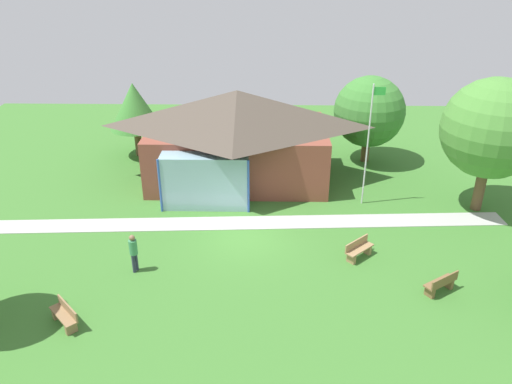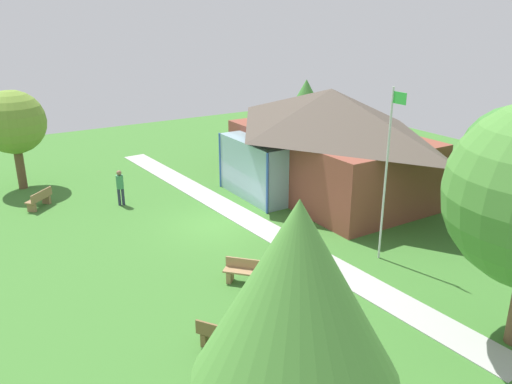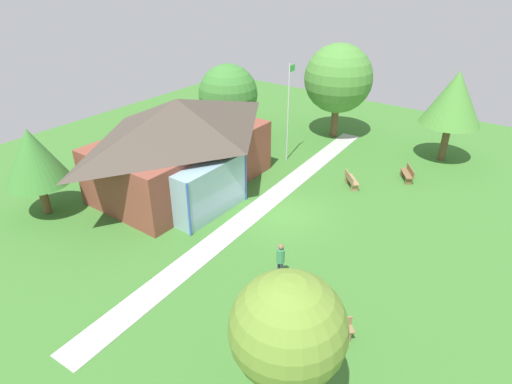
{
  "view_description": "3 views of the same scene",
  "coord_description": "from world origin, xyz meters",
  "px_view_note": "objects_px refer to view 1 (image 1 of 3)",
  "views": [
    {
      "loc": [
        0.85,
        -20.27,
        12.27
      ],
      "look_at": [
        0.37,
        2.67,
        1.06
      ],
      "focal_mm": 35.23,
      "sensor_mm": 36.0,
      "label": 1
    },
    {
      "loc": [
        18.35,
        -9.57,
        8.85
      ],
      "look_at": [
        -0.6,
        2.26,
        0.9
      ],
      "focal_mm": 36.12,
      "sensor_mm": 36.0,
      "label": 2
    },
    {
      "loc": [
        -17.01,
        -10.66,
        12.18
      ],
      "look_at": [
        -0.35,
        1.53,
        0.93
      ],
      "focal_mm": 30.55,
      "sensor_mm": 36.0,
      "label": 3
    }
  ],
  "objects_px": {
    "visitor_strolling_lawn": "(133,250)",
    "tree_east_hedge": "(493,129)",
    "bench_lawn_far_right": "(441,284)",
    "tree_behind_pavilion_left": "(134,106)",
    "bench_front_left": "(65,315)",
    "bench_mid_right": "(359,250)",
    "pavilion": "(236,135)",
    "flagpole": "(369,141)",
    "tree_behind_pavilion_right": "(369,112)"
  },
  "relations": [
    {
      "from": "bench_mid_right",
      "to": "pavilion",
      "type": "bearing_deg",
      "value": -97.59
    },
    {
      "from": "flagpole",
      "to": "bench_mid_right",
      "type": "bearing_deg",
      "value": -101.57
    },
    {
      "from": "bench_lawn_far_right",
      "to": "tree_behind_pavilion_left",
      "type": "height_order",
      "value": "tree_behind_pavilion_left"
    },
    {
      "from": "bench_mid_right",
      "to": "visitor_strolling_lawn",
      "type": "distance_m",
      "value": 9.62
    },
    {
      "from": "bench_front_left",
      "to": "flagpole",
      "type": "bearing_deg",
      "value": -95.28
    },
    {
      "from": "pavilion",
      "to": "bench_mid_right",
      "type": "height_order",
      "value": "pavilion"
    },
    {
      "from": "tree_behind_pavilion_left",
      "to": "bench_front_left",
      "type": "bearing_deg",
      "value": -86.06
    },
    {
      "from": "flagpole",
      "to": "bench_lawn_far_right",
      "type": "relative_size",
      "value": 4.3
    },
    {
      "from": "bench_mid_right",
      "to": "visitor_strolling_lawn",
      "type": "xyz_separation_m",
      "value": [
        -9.52,
        -1.23,
        0.62
      ]
    },
    {
      "from": "bench_lawn_far_right",
      "to": "visitor_strolling_lawn",
      "type": "relative_size",
      "value": 0.86
    },
    {
      "from": "bench_front_left",
      "to": "bench_mid_right",
      "type": "relative_size",
      "value": 0.99
    },
    {
      "from": "visitor_strolling_lawn",
      "to": "tree_behind_pavilion_left",
      "type": "distance_m",
      "value": 13.57
    },
    {
      "from": "pavilion",
      "to": "flagpole",
      "type": "distance_m",
      "value": 7.45
    },
    {
      "from": "tree_behind_pavilion_right",
      "to": "bench_front_left",
      "type": "bearing_deg",
      "value": -130.49
    },
    {
      "from": "tree_east_hedge",
      "to": "bench_mid_right",
      "type": "bearing_deg",
      "value": -145.62
    },
    {
      "from": "tree_behind_pavilion_left",
      "to": "pavilion",
      "type": "bearing_deg",
      "value": -29.64
    },
    {
      "from": "bench_lawn_far_right",
      "to": "tree_behind_pavilion_left",
      "type": "distance_m",
      "value": 21.05
    },
    {
      "from": "bench_front_left",
      "to": "bench_mid_right",
      "type": "height_order",
      "value": "same"
    },
    {
      "from": "bench_lawn_far_right",
      "to": "tree_east_hedge",
      "type": "height_order",
      "value": "tree_east_hedge"
    },
    {
      "from": "pavilion",
      "to": "bench_lawn_far_right",
      "type": "distance_m",
      "value": 13.78
    },
    {
      "from": "bench_lawn_far_right",
      "to": "bench_mid_right",
      "type": "bearing_deg",
      "value": 105.6
    },
    {
      "from": "bench_front_left",
      "to": "bench_lawn_far_right",
      "type": "height_order",
      "value": "same"
    },
    {
      "from": "tree_east_hedge",
      "to": "tree_behind_pavilion_right",
      "type": "distance_m",
      "value": 8.05
    },
    {
      "from": "bench_mid_right",
      "to": "bench_lawn_far_right",
      "type": "height_order",
      "value": "same"
    },
    {
      "from": "visitor_strolling_lawn",
      "to": "tree_behind_pavilion_left",
      "type": "bearing_deg",
      "value": 35.43
    },
    {
      "from": "pavilion",
      "to": "tree_east_hedge",
      "type": "relative_size",
      "value": 1.6
    },
    {
      "from": "flagpole",
      "to": "bench_lawn_far_right",
      "type": "height_order",
      "value": "flagpole"
    },
    {
      "from": "tree_behind_pavilion_right",
      "to": "tree_east_hedge",
      "type": "bearing_deg",
      "value": -54.2
    },
    {
      "from": "bench_front_left",
      "to": "visitor_strolling_lawn",
      "type": "relative_size",
      "value": 0.8
    },
    {
      "from": "visitor_strolling_lawn",
      "to": "tree_behind_pavilion_left",
      "type": "relative_size",
      "value": 0.37
    },
    {
      "from": "bench_lawn_far_right",
      "to": "tree_behind_pavilion_right",
      "type": "distance_m",
      "value": 13.89
    },
    {
      "from": "flagpole",
      "to": "pavilion",
      "type": "bearing_deg",
      "value": 157.28
    },
    {
      "from": "pavilion",
      "to": "visitor_strolling_lawn",
      "type": "bearing_deg",
      "value": -111.97
    },
    {
      "from": "bench_lawn_far_right",
      "to": "visitor_strolling_lawn",
      "type": "xyz_separation_m",
      "value": [
        -12.35,
        1.2,
        0.62
      ]
    },
    {
      "from": "bench_front_left",
      "to": "tree_behind_pavilion_right",
      "type": "height_order",
      "value": "tree_behind_pavilion_right"
    },
    {
      "from": "visitor_strolling_lawn",
      "to": "tree_behind_pavilion_right",
      "type": "distance_m",
      "value": 17.19
    },
    {
      "from": "flagpole",
      "to": "bench_front_left",
      "type": "height_order",
      "value": "flagpole"
    },
    {
      "from": "visitor_strolling_lawn",
      "to": "tree_behind_pavilion_right",
      "type": "height_order",
      "value": "tree_behind_pavilion_right"
    },
    {
      "from": "pavilion",
      "to": "flagpole",
      "type": "bearing_deg",
      "value": -22.72
    },
    {
      "from": "pavilion",
      "to": "bench_mid_right",
      "type": "bearing_deg",
      "value": -54.52
    },
    {
      "from": "bench_front_left",
      "to": "tree_behind_pavilion_right",
      "type": "bearing_deg",
      "value": -84.34
    },
    {
      "from": "flagpole",
      "to": "tree_east_hedge",
      "type": "height_order",
      "value": "tree_east_hedge"
    },
    {
      "from": "visitor_strolling_lawn",
      "to": "flagpole",
      "type": "bearing_deg",
      "value": -35.54
    },
    {
      "from": "tree_behind_pavilion_left",
      "to": "visitor_strolling_lawn",
      "type": "bearing_deg",
      "value": -77.67
    },
    {
      "from": "tree_east_hedge",
      "to": "tree_behind_pavilion_left",
      "type": "relative_size",
      "value": 1.44
    },
    {
      "from": "flagpole",
      "to": "bench_mid_right",
      "type": "relative_size",
      "value": 4.59
    },
    {
      "from": "pavilion",
      "to": "visitor_strolling_lawn",
      "type": "distance_m",
      "value": 10.19
    },
    {
      "from": "bench_front_left",
      "to": "bench_mid_right",
      "type": "distance_m",
      "value": 12.15
    },
    {
      "from": "bench_front_left",
      "to": "visitor_strolling_lawn",
      "type": "distance_m",
      "value": 3.83
    },
    {
      "from": "visitor_strolling_lawn",
      "to": "tree_east_hedge",
      "type": "distance_m",
      "value": 17.74
    }
  ]
}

